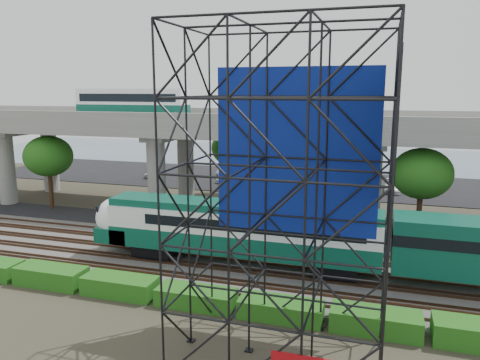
% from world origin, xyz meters
% --- Properties ---
extents(ground, '(140.00, 140.00, 0.00)m').
position_xyz_m(ground, '(0.00, 0.00, 0.00)').
color(ground, '#474233').
rests_on(ground, ground).
extents(ballast_bed, '(90.00, 12.00, 0.20)m').
position_xyz_m(ballast_bed, '(0.00, 2.00, 0.10)').
color(ballast_bed, slate).
rests_on(ballast_bed, ground).
extents(service_road, '(90.00, 5.00, 0.08)m').
position_xyz_m(service_road, '(0.00, 10.50, 0.04)').
color(service_road, black).
rests_on(service_road, ground).
extents(parking_lot, '(90.00, 18.00, 0.08)m').
position_xyz_m(parking_lot, '(0.00, 34.00, 0.04)').
color(parking_lot, black).
rests_on(parking_lot, ground).
extents(harbor_water, '(140.00, 40.00, 0.03)m').
position_xyz_m(harbor_water, '(0.00, 56.00, 0.01)').
color(harbor_water, '#43556F').
rests_on(harbor_water, ground).
extents(rail_tracks, '(90.00, 9.52, 0.16)m').
position_xyz_m(rail_tracks, '(0.00, 2.00, 0.28)').
color(rail_tracks, '#472D1E').
rests_on(rail_tracks, ballast_bed).
extents(commuter_train, '(29.30, 3.06, 4.30)m').
position_xyz_m(commuter_train, '(3.86, 2.00, 2.88)').
color(commuter_train, black).
rests_on(commuter_train, rail_tracks).
extents(overpass, '(80.00, 12.00, 12.40)m').
position_xyz_m(overpass, '(-1.04, 16.00, 8.21)').
color(overpass, '#9E9B93').
rests_on(overpass, ground).
extents(scaffold_tower, '(9.36, 6.36, 15.00)m').
position_xyz_m(scaffold_tower, '(6.76, -7.98, 7.47)').
color(scaffold_tower, black).
rests_on(scaffold_tower, ground).
extents(hedge_strip, '(34.60, 1.80, 1.20)m').
position_xyz_m(hedge_strip, '(1.01, -4.30, 0.56)').
color(hedge_strip, '#185814').
rests_on(hedge_strip, ground).
extents(trees, '(40.94, 16.94, 7.69)m').
position_xyz_m(trees, '(-4.67, 16.17, 5.57)').
color(trees, '#382314').
rests_on(trees, ground).
extents(suv, '(4.70, 2.45, 1.27)m').
position_xyz_m(suv, '(-6.49, 10.44, 0.71)').
color(suv, black).
rests_on(suv, service_road).
extents(parked_cars, '(38.69, 9.55, 1.32)m').
position_xyz_m(parked_cars, '(1.13, 33.42, 0.69)').
color(parked_cars, silver).
rests_on(parked_cars, parking_lot).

